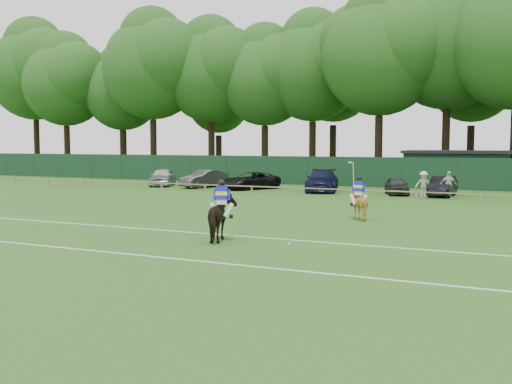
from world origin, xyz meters
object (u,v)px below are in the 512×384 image
Objects in this scene: sedan_navy at (322,181)px; hatch_grey at (397,186)px; estate_black at (443,186)px; spectator_mid at (448,185)px; sedan_grey at (204,179)px; spectator_left at (424,184)px; suv_black at (251,181)px; polo_ball at (289,244)px; utility_shed at (457,169)px; sedan_silver at (163,177)px; horse_dark at (222,218)px; horse_chestnut at (359,204)px.

sedan_navy reaches higher than hatch_grey.
estate_black is (3.13, 0.03, 0.08)m from hatch_grey.
spectator_mid reaches higher than hatch_grey.
sedan_grey is 15.80m from hatch_grey.
sedan_navy is 7.77m from spectator_left.
suv_black is 54.40× the size of polo_ball.
sedan_navy is at bearing 160.57° from spectator_left.
suv_black is 17.17m from utility_shed.
hatch_grey is 2.11m from spectator_left.
spectator_left is (21.95, -0.89, 0.10)m from sedan_silver.
spectator_left is (3.42, 22.39, -0.01)m from horse_dark.
horse_chestnut is 0.83× the size of spectator_mid.
sedan_silver is 1.03× the size of sedan_grey.
spectator_left is at bearing -23.49° from sedan_navy.
utility_shed is at bearing 73.61° from spectator_left.
sedan_navy is 0.67× the size of utility_shed.
suv_black is at bearing 13.36° from sedan_grey.
sedan_silver is 31.32m from polo_ball.
utility_shed is at bearing 79.27° from spectator_mid.
sedan_navy is 1.56× the size of hatch_grey.
horse_dark is 0.49× the size of estate_black.
sedan_silver is 2.53× the size of spectator_mid.
spectator_mid is (2.25, 13.69, 0.15)m from horse_chestnut.
sedan_grey is at bearing 166.91° from sedan_navy.
horse_chestnut reaches higher than sedan_grey.
sedan_grey is 10.09m from sedan_navy.
polo_ball is at bearing -103.14° from spectator_left.
sedan_silver is 23.68m from spectator_mid.
sedan_grey is 1.05× the size of estate_black.
polo_ball is at bearing -111.42° from spectator_mid.
sedan_grey reaches higher than estate_black.
horse_chestnut is 0.30× the size of suv_black.
suv_black is at bearing -179.35° from estate_black.
horse_dark reaches higher than horse_chestnut.
horse_dark is 0.42× the size of suv_black.
polo_ball is (-0.80, -22.19, -0.82)m from spectator_left.
spectator_left is (0.56, 14.11, 0.12)m from horse_chestnut.
estate_black is at bearing -17.76° from sedan_navy.
horse_chestnut is 0.36× the size of estate_black.
utility_shed reaches higher than horse_dark.
sedan_grey is 19.50m from spectator_mid.
sedan_navy is 12.37m from utility_shed.
sedan_grey is at bearing -79.62° from horse_dark.
sedan_silver is 4.18m from sedan_grey.
polo_ball is (6.89, -23.32, -0.77)m from sedan_navy.
estate_black is (23.11, -0.17, -0.08)m from sedan_silver.
utility_shed reaches higher than sedan_silver.
utility_shed is at bearing -119.06° from horse_dark.
hatch_grey reaches higher than polo_ball.
utility_shed reaches higher than estate_black.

